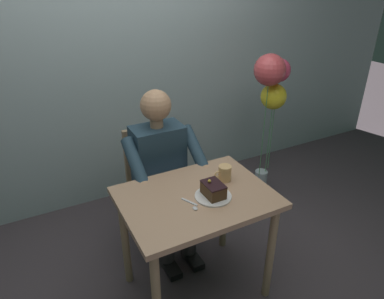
{
  "coord_description": "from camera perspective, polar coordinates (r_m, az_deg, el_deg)",
  "views": [
    {
      "loc": [
        0.81,
        1.49,
        1.91
      ],
      "look_at": [
        -0.02,
        -0.1,
        1.0
      ],
      "focal_mm": 32.55,
      "sensor_mm": 36.0,
      "label": 1
    }
  ],
  "objects": [
    {
      "name": "chair",
      "position": [
        2.71,
        -6.1,
        -4.92
      ],
      "size": [
        0.42,
        0.42,
        0.89
      ],
      "color": "#A0825E",
      "rests_on": "ground"
    },
    {
      "name": "coffee_cup",
      "position": [
        2.18,
        5.36,
        -3.83
      ],
      "size": [
        0.12,
        0.08,
        0.1
      ],
      "color": "tan",
      "rests_on": "dining_table"
    },
    {
      "name": "seated_person",
      "position": [
        2.5,
        -4.78,
        -3.78
      ],
      "size": [
        0.53,
        0.58,
        1.23
      ],
      "color": "#263E4F",
      "rests_on": "ground"
    },
    {
      "name": "cafe_rear_panel",
      "position": [
        3.02,
        -12.55,
        18.57
      ],
      "size": [
        6.4,
        0.12,
        3.0
      ],
      "primitive_type": "cube",
      "color": "#A0B6B6",
      "rests_on": "ground"
    },
    {
      "name": "ground_plane",
      "position": [
        2.55,
        0.62,
        -21.49
      ],
      "size": [
        14.0,
        14.0,
        0.0
      ],
      "primitive_type": "plane",
      "color": "#453B40"
    },
    {
      "name": "dining_table",
      "position": [
        2.12,
        0.7,
        -10.02
      ],
      "size": [
        0.88,
        0.66,
        0.75
      ],
      "color": "tan",
      "rests_on": "ground"
    },
    {
      "name": "dessert_plate",
      "position": [
        2.04,
        3.48,
        -7.63
      ],
      "size": [
        0.21,
        0.21,
        0.01
      ],
      "primitive_type": "cylinder",
      "color": "white",
      "rests_on": "dining_table"
    },
    {
      "name": "dessert_spoon",
      "position": [
        1.97,
        0.07,
        -9.12
      ],
      "size": [
        0.06,
        0.14,
        0.01
      ],
      "color": "silver",
      "rests_on": "dining_table"
    },
    {
      "name": "balloon_display",
      "position": [
        3.04,
        12.94,
        9.81
      ],
      "size": [
        0.4,
        0.31,
        1.34
      ],
      "color": "#B2C1C6",
      "rests_on": "ground"
    },
    {
      "name": "cake_slice",
      "position": [
        2.01,
        3.51,
        -6.55
      ],
      "size": [
        0.1,
        0.14,
        0.1
      ],
      "color": "#472F1A",
      "rests_on": "dessert_plate"
    }
  ]
}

